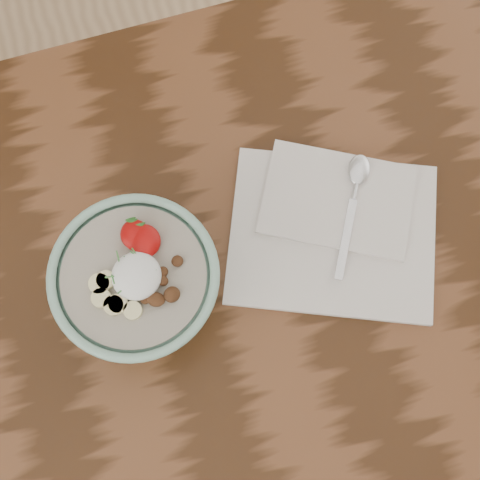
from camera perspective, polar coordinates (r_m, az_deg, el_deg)
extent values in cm
cube|color=#381F0E|center=(94.66, -4.71, -5.91)|extent=(160.00, 90.00, 4.00)
cylinder|color=#4C2D19|center=(157.60, 19.17, 12.44)|extent=(7.00, 7.00, 71.00)
cylinder|color=#88B8A2|center=(92.97, -8.09, -4.53)|extent=(9.33, 9.33, 1.33)
torus|color=#88B8A2|center=(82.45, -9.11, -3.02)|extent=(21.22, 21.22, 1.22)
cylinder|color=#B0A591|center=(83.09, -9.04, -3.12)|extent=(18.00, 18.00, 1.11)
ellipsoid|color=white|center=(81.28, -8.83, -3.05)|extent=(6.06, 6.06, 3.33)
ellipsoid|color=#A20807|center=(82.83, -8.96, 0.46)|extent=(3.59, 3.95, 1.97)
cone|color=#286623|center=(83.07, -9.26, 1.55)|extent=(1.40, 1.03, 1.52)
ellipsoid|color=#A20807|center=(82.74, -8.80, 0.33)|extent=(3.58, 3.93, 1.97)
cone|color=#286623|center=(82.97, -9.10, 1.41)|extent=(1.40, 1.03, 1.52)
ellipsoid|color=#A20807|center=(82.34, -8.12, -0.07)|extent=(3.89, 4.28, 2.14)
cone|color=#286623|center=(82.60, -8.45, 1.11)|extent=(1.40, 1.03, 1.52)
cylinder|color=#F5E8A2|center=(81.73, -10.36, -5.37)|extent=(2.37, 2.37, 0.70)
cylinder|color=#F5E8A2|center=(81.79, -10.73, -5.49)|extent=(2.45, 2.45, 0.70)
cylinder|color=#F5E8A2|center=(82.61, -11.36, -3.37)|extent=(2.34, 2.34, 0.70)
cylinder|color=#F5E8A2|center=(82.25, -11.76, -4.87)|extent=(2.41, 2.41, 0.70)
cylinder|color=#F5E8A2|center=(81.28, -9.13, -5.97)|extent=(2.28, 2.28, 0.70)
cylinder|color=#F5E8A2|center=(82.67, -11.92, -3.68)|extent=(2.59, 2.59, 0.70)
ellipsoid|color=#4D2916|center=(80.76, -7.18, -5.06)|extent=(2.79, 2.62, 1.18)
ellipsoid|color=#4D2916|center=(81.24, -8.10, -4.96)|extent=(1.65, 1.69, 0.76)
ellipsoid|color=#4D2916|center=(81.48, -7.31, -2.97)|extent=(2.77, 2.76, 1.45)
ellipsoid|color=#4D2916|center=(81.39, -6.63, -3.45)|extent=(1.89, 1.97, 1.02)
ellipsoid|color=#4D2916|center=(81.67, -6.60, -2.73)|extent=(1.84, 1.87, 0.85)
ellipsoid|color=#4D2916|center=(80.71, -5.83, -4.65)|extent=(2.73, 2.67, 1.60)
ellipsoid|color=#4D2916|center=(81.78, -5.37, -1.81)|extent=(1.50, 1.50, 0.89)
cylinder|color=#428A3A|center=(80.30, -9.20, -3.66)|extent=(1.50, 0.56, 0.23)
cylinder|color=#428A3A|center=(80.80, -10.79, -3.31)|extent=(0.23, 1.19, 0.22)
cylinder|color=#428A3A|center=(80.73, -8.28, -1.81)|extent=(1.43, 0.73, 0.23)
cylinder|color=#428A3A|center=(80.32, -10.02, -4.23)|extent=(1.37, 0.69, 0.23)
cylinder|color=#428A3A|center=(80.36, -7.59, -2.47)|extent=(1.22, 0.83, 0.23)
cylinder|color=#428A3A|center=(80.65, -10.17, -3.26)|extent=(1.18, 0.90, 0.23)
cylinder|color=#428A3A|center=(81.08, -8.88, -1.20)|extent=(0.71, 1.80, 0.24)
cylinder|color=#428A3A|center=(80.57, -9.43, -2.98)|extent=(1.72, 0.56, 0.24)
cylinder|color=#428A3A|center=(81.06, -8.95, -1.29)|extent=(0.96, 1.37, 0.23)
cylinder|color=#428A3A|center=(80.91, -10.96, -3.10)|extent=(1.38, 0.41, 0.23)
cylinder|color=#428A3A|center=(81.33, -10.36, -1.46)|extent=(0.22, 1.70, 0.24)
cylinder|color=#428A3A|center=(81.04, -9.43, -1.62)|extent=(1.24, 1.16, 0.23)
cylinder|color=#428A3A|center=(80.28, -9.70, -4.08)|extent=(1.18, 1.53, 0.24)
cube|color=silver|center=(95.12, 7.88, 0.50)|extent=(35.38, 32.43, 1.10)
cube|color=silver|center=(95.89, 8.34, 3.43)|extent=(25.25, 22.63, 0.66)
cube|color=silver|center=(93.74, 9.02, 0.10)|extent=(6.82, 10.90, 0.36)
cylinder|color=silver|center=(96.09, 9.82, 4.31)|extent=(2.15, 3.05, 0.72)
ellipsoid|color=silver|center=(97.12, 10.13, 5.94)|extent=(5.08, 5.68, 0.98)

